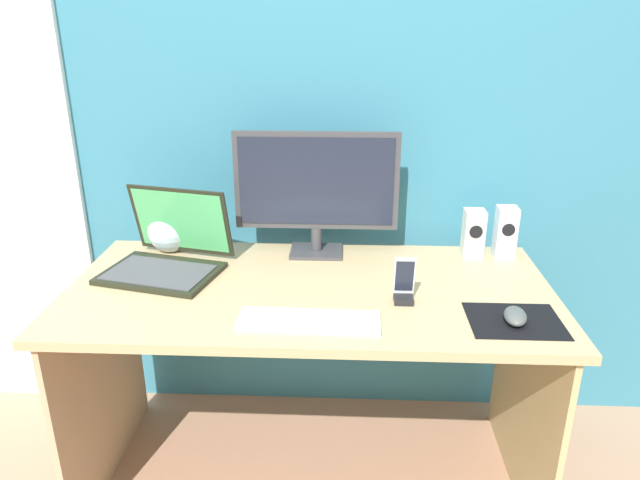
{
  "coord_description": "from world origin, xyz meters",
  "views": [
    {
      "loc": [
        0.11,
        -1.61,
        1.5
      ],
      "look_at": [
        0.03,
        -0.02,
        0.88
      ],
      "focal_mm": 32.71,
      "sensor_mm": 36.0,
      "label": 1
    }
  ],
  "objects_px": {
    "laptop": "(168,255)",
    "phone_in_dock": "(404,286)",
    "monitor": "(316,188)",
    "fishbowl": "(170,231)",
    "keyboard_external": "(309,321)",
    "mouse": "(515,316)",
    "speaker_right": "(505,232)",
    "speaker_near_monitor": "(473,234)"
  },
  "relations": [
    {
      "from": "monitor",
      "to": "mouse",
      "type": "relative_size",
      "value": 5.51
    },
    {
      "from": "monitor",
      "to": "phone_in_dock",
      "type": "relative_size",
      "value": 3.96
    },
    {
      "from": "monitor",
      "to": "mouse",
      "type": "distance_m",
      "value": 0.76
    },
    {
      "from": "laptop",
      "to": "keyboard_external",
      "type": "distance_m",
      "value": 0.58
    },
    {
      "from": "speaker_near_monitor",
      "to": "keyboard_external",
      "type": "height_order",
      "value": "speaker_near_monitor"
    },
    {
      "from": "monitor",
      "to": "laptop",
      "type": "distance_m",
      "value": 0.53
    },
    {
      "from": "speaker_right",
      "to": "speaker_near_monitor",
      "type": "relative_size",
      "value": 1.08
    },
    {
      "from": "monitor",
      "to": "speaker_near_monitor",
      "type": "height_order",
      "value": "monitor"
    },
    {
      "from": "laptop",
      "to": "mouse",
      "type": "relative_size",
      "value": 4.12
    },
    {
      "from": "monitor",
      "to": "speaker_right",
      "type": "xyz_separation_m",
      "value": [
        0.64,
        -0.0,
        -0.15
      ]
    },
    {
      "from": "mouse",
      "to": "fishbowl",
      "type": "bearing_deg",
      "value": 165.71
    },
    {
      "from": "monitor",
      "to": "speaker_right",
      "type": "relative_size",
      "value": 3.08
    },
    {
      "from": "monitor",
      "to": "mouse",
      "type": "bearing_deg",
      "value": -39.9
    },
    {
      "from": "fishbowl",
      "to": "speaker_right",
      "type": "bearing_deg",
      "value": -0.47
    },
    {
      "from": "monitor",
      "to": "keyboard_external",
      "type": "relative_size",
      "value": 1.43
    },
    {
      "from": "fishbowl",
      "to": "mouse",
      "type": "relative_size",
      "value": 1.52
    },
    {
      "from": "speaker_right",
      "to": "laptop",
      "type": "distance_m",
      "value": 1.13
    },
    {
      "from": "mouse",
      "to": "phone_in_dock",
      "type": "height_order",
      "value": "phone_in_dock"
    },
    {
      "from": "speaker_near_monitor",
      "to": "phone_in_dock",
      "type": "bearing_deg",
      "value": -126.93
    },
    {
      "from": "mouse",
      "to": "monitor",
      "type": "bearing_deg",
      "value": 149.67
    },
    {
      "from": "fishbowl",
      "to": "phone_in_dock",
      "type": "bearing_deg",
      "value": -24.61
    },
    {
      "from": "speaker_right",
      "to": "phone_in_dock",
      "type": "bearing_deg",
      "value": -136.57
    },
    {
      "from": "fishbowl",
      "to": "mouse",
      "type": "xyz_separation_m",
      "value": [
        1.07,
        -0.48,
        -0.05
      ]
    },
    {
      "from": "fishbowl",
      "to": "mouse",
      "type": "height_order",
      "value": "fishbowl"
    },
    {
      "from": "mouse",
      "to": "phone_in_dock",
      "type": "distance_m",
      "value": 0.31
    },
    {
      "from": "speaker_near_monitor",
      "to": "fishbowl",
      "type": "height_order",
      "value": "speaker_near_monitor"
    },
    {
      "from": "fishbowl",
      "to": "keyboard_external",
      "type": "bearing_deg",
      "value": -43.84
    },
    {
      "from": "fishbowl",
      "to": "phone_in_dock",
      "type": "height_order",
      "value": "fishbowl"
    },
    {
      "from": "fishbowl",
      "to": "keyboard_external",
      "type": "height_order",
      "value": "fishbowl"
    },
    {
      "from": "speaker_near_monitor",
      "to": "fishbowl",
      "type": "relative_size",
      "value": 1.09
    },
    {
      "from": "monitor",
      "to": "laptop",
      "type": "relative_size",
      "value": 1.34
    },
    {
      "from": "keyboard_external",
      "to": "phone_in_dock",
      "type": "xyz_separation_m",
      "value": [
        0.27,
        0.14,
        0.04
      ]
    },
    {
      "from": "fishbowl",
      "to": "laptop",
      "type": "bearing_deg",
      "value": -76.3
    },
    {
      "from": "fishbowl",
      "to": "mouse",
      "type": "bearing_deg",
      "value": -23.86
    },
    {
      "from": "laptop",
      "to": "phone_in_dock",
      "type": "height_order",
      "value": "laptop"
    },
    {
      "from": "speaker_near_monitor",
      "to": "fishbowl",
      "type": "xyz_separation_m",
      "value": [
        -1.05,
        0.01,
        -0.01
      ]
    },
    {
      "from": "monitor",
      "to": "laptop",
      "type": "xyz_separation_m",
      "value": [
        -0.47,
        -0.16,
        -0.19
      ]
    },
    {
      "from": "fishbowl",
      "to": "speaker_near_monitor",
      "type": "bearing_deg",
      "value": -0.52
    },
    {
      "from": "speaker_right",
      "to": "monitor",
      "type": "bearing_deg",
      "value": 179.79
    },
    {
      "from": "mouse",
      "to": "speaker_right",
      "type": "bearing_deg",
      "value": 89.72
    },
    {
      "from": "speaker_near_monitor",
      "to": "laptop",
      "type": "relative_size",
      "value": 0.4
    },
    {
      "from": "fishbowl",
      "to": "phone_in_dock",
      "type": "distance_m",
      "value": 0.86
    }
  ]
}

